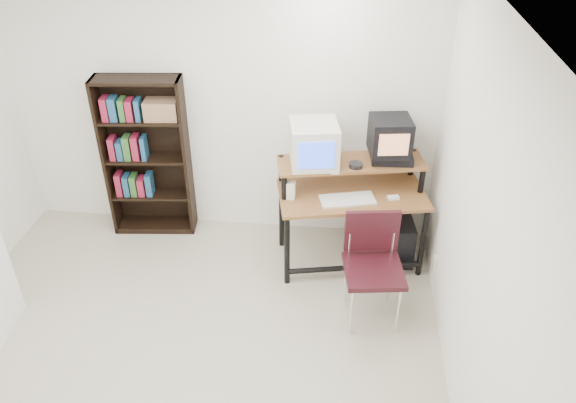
# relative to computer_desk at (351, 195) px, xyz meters

# --- Properties ---
(floor) EXTENTS (4.00, 4.00, 0.01)m
(floor) POSITION_rel_computer_desk_xyz_m (-1.25, -1.53, -0.70)
(floor) COLOR beige
(floor) RESTS_ON ground
(ceiling) EXTENTS (4.00, 4.00, 0.01)m
(ceiling) POSITION_rel_computer_desk_xyz_m (-1.25, -1.53, 1.90)
(ceiling) COLOR white
(ceiling) RESTS_ON back_wall
(back_wall) EXTENTS (4.00, 0.01, 2.60)m
(back_wall) POSITION_rel_computer_desk_xyz_m (-1.25, 0.47, 0.60)
(back_wall) COLOR white
(back_wall) RESTS_ON floor
(right_wall) EXTENTS (0.01, 4.00, 2.60)m
(right_wall) POSITION_rel_computer_desk_xyz_m (0.75, -1.53, 0.60)
(right_wall) COLOR white
(right_wall) RESTS_ON floor
(computer_desk) EXTENTS (1.39, 0.89, 0.98)m
(computer_desk) POSITION_rel_computer_desk_xyz_m (0.00, 0.00, 0.00)
(computer_desk) COLOR #925D2F
(computer_desk) RESTS_ON floor
(crt_monitor) EXTENTS (0.47, 0.47, 0.38)m
(crt_monitor) POSITION_rel_computer_desk_xyz_m (-0.35, 0.04, 0.46)
(crt_monitor) COLOR silver
(crt_monitor) RESTS_ON computer_desk
(vcr) EXTENTS (0.37, 0.28, 0.08)m
(vcr) POSITION_rel_computer_desk_xyz_m (0.33, 0.16, 0.31)
(vcr) COLOR black
(vcr) RESTS_ON computer_desk
(crt_tv) EXTENTS (0.38, 0.38, 0.32)m
(crt_tv) POSITION_rel_computer_desk_xyz_m (0.30, 0.17, 0.51)
(crt_tv) COLOR black
(crt_tv) RESTS_ON vcr
(cd_spindle) EXTENTS (0.12, 0.12, 0.05)m
(cd_spindle) POSITION_rel_computer_desk_xyz_m (0.02, 0.01, 0.30)
(cd_spindle) COLOR #26262B
(cd_spindle) RESTS_ON computer_desk
(keyboard) EXTENTS (0.51, 0.32, 0.03)m
(keyboard) POSITION_rel_computer_desk_xyz_m (-0.03, -0.15, 0.04)
(keyboard) COLOR silver
(keyboard) RESTS_ON computer_desk
(mousepad) EXTENTS (0.27, 0.25, 0.01)m
(mousepad) POSITION_rel_computer_desk_xyz_m (0.36, -0.06, 0.03)
(mousepad) COLOR black
(mousepad) RESTS_ON computer_desk
(mouse) EXTENTS (0.11, 0.08, 0.03)m
(mouse) POSITION_rel_computer_desk_xyz_m (0.36, -0.08, 0.04)
(mouse) COLOR white
(mouse) RESTS_ON mousepad
(desk_speaker) EXTENTS (0.08, 0.08, 0.17)m
(desk_speaker) POSITION_rel_computer_desk_xyz_m (-0.53, -0.16, 0.11)
(desk_speaker) COLOR silver
(desk_speaker) RESTS_ON computer_desk
(pc_tower) EXTENTS (0.25, 0.47, 0.42)m
(pc_tower) POSITION_rel_computer_desk_xyz_m (0.48, 0.08, -0.49)
(pc_tower) COLOR black
(pc_tower) RESTS_ON floor
(school_chair) EXTENTS (0.52, 0.52, 0.92)m
(school_chair) POSITION_rel_computer_desk_xyz_m (0.19, -0.70, -0.13)
(school_chair) COLOR black
(school_chair) RESTS_ON floor
(bookshelf) EXTENTS (0.82, 0.35, 1.60)m
(bookshelf) POSITION_rel_computer_desk_xyz_m (-1.96, 0.32, 0.13)
(bookshelf) COLOR black
(bookshelf) RESTS_ON floor
(wall_outlet) EXTENTS (0.02, 0.08, 0.12)m
(wall_outlet) POSITION_rel_computer_desk_xyz_m (0.74, -0.38, -0.40)
(wall_outlet) COLOR beige
(wall_outlet) RESTS_ON right_wall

